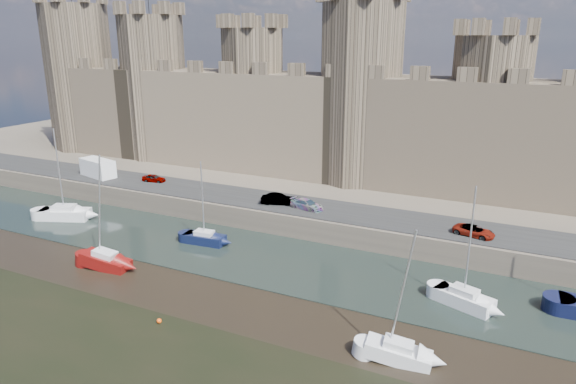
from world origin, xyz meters
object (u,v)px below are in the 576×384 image
at_px(car_0, 154,178).
at_px(car_1, 278,199).
at_px(car_2, 307,204).
at_px(car_3, 474,231).
at_px(sailboat_5, 398,352).
at_px(sailboat_2, 464,298).
at_px(sailboat_1, 204,238).
at_px(sailboat_4, 106,260).
at_px(sailboat_0, 65,213).
at_px(van, 98,168).

height_order(car_0, car_1, car_1).
xyz_separation_m(car_2, car_3, (18.12, -0.45, -0.03)).
height_order(car_0, sailboat_5, sailboat_5).
bearing_deg(sailboat_2, sailboat_1, -163.71).
distance_m(car_0, sailboat_4, 21.71).
distance_m(car_2, car_3, 18.13).
height_order(car_3, sailboat_0, sailboat_0).
bearing_deg(car_2, sailboat_2, -109.57).
xyz_separation_m(van, sailboat_5, (47.62, -20.52, -3.04)).
bearing_deg(car_3, sailboat_0, 114.55).
bearing_deg(car_2, sailboat_5, -132.39).
distance_m(car_0, sailboat_1, 18.22).
xyz_separation_m(car_2, sailboat_4, (-13.35, -17.68, -2.28)).
bearing_deg(sailboat_2, sailboat_4, -146.96).
relative_size(car_3, sailboat_4, 0.35).
bearing_deg(van, car_3, 13.35).
height_order(sailboat_0, sailboat_1, sailboat_0).
distance_m(van, sailboat_4, 26.12).
xyz_separation_m(car_0, sailboat_2, (41.87, -12.07, -2.22)).
xyz_separation_m(car_1, sailboat_1, (-4.52, -8.68, -2.42)).
bearing_deg(car_2, sailboat_0, 118.62).
bearing_deg(car_1, van, 71.62).
bearing_deg(sailboat_0, car_1, -0.05).
bearing_deg(car_3, sailboat_2, -163.43).
relative_size(car_0, sailboat_5, 0.32).
distance_m(car_0, car_1, 19.55).
xyz_separation_m(car_2, sailboat_1, (-8.23, -8.57, -2.34)).
bearing_deg(car_3, car_1, 101.99).
distance_m(sailboat_4, sailboat_5, 29.07).
xyz_separation_m(car_2, sailboat_5, (15.60, -20.17, -2.37)).
bearing_deg(van, sailboat_0, -53.31).
bearing_deg(sailboat_4, car_3, 22.58).
bearing_deg(car_3, car_2, 102.03).
height_order(car_1, sailboat_0, sailboat_0).
bearing_deg(car_3, car_0, 100.71).
relative_size(car_3, sailboat_0, 0.36).
relative_size(car_3, van, 0.69).
distance_m(car_2, sailboat_0, 29.61).
bearing_deg(car_0, sailboat_0, 147.68).
relative_size(car_1, sailboat_5, 0.41).
xyz_separation_m(van, sailboat_2, (50.69, -10.90, -2.93)).
bearing_deg(car_1, sailboat_4, 133.65).
bearing_deg(sailboat_5, sailboat_2, 65.31).
relative_size(car_1, car_2, 0.99).
bearing_deg(car_2, car_0, 96.09).
xyz_separation_m(car_2, sailboat_0, (-27.96, -9.49, -2.23)).
bearing_deg(sailboat_1, sailboat_5, -30.92).
bearing_deg(sailboat_2, car_0, -175.62).
height_order(car_1, car_3, car_1).
distance_m(van, sailboat_5, 51.94).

